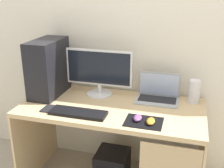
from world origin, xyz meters
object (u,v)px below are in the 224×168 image
object	(u,v)px
mouse_left	(138,118)
cell_phone	(48,108)
keyboard	(78,113)
mouse_right	(151,121)
monitor	(99,72)
pc_tower	(48,68)
speaker	(194,92)
subwoofer	(112,166)
laptop	(158,95)

from	to	relation	value
mouse_left	cell_phone	size ratio (longest dim) A/B	0.74
keyboard	mouse_right	world-z (taller)	mouse_right
monitor	keyboard	xyz separation A→B (m)	(-0.03, -0.40, -0.19)
keyboard	cell_phone	distance (m)	0.26
pc_tower	mouse_right	size ratio (longest dim) A/B	4.92
speaker	cell_phone	bearing A→B (deg)	-157.88
speaker	subwoofer	size ratio (longest dim) A/B	0.70
laptop	mouse_right	bearing A→B (deg)	-88.82
cell_phone	speaker	bearing A→B (deg)	22.12
mouse_right	subwoofer	size ratio (longest dim) A/B	0.35
pc_tower	laptop	xyz separation A→B (m)	(0.91, 0.12, -0.19)
monitor	pc_tower	bearing A→B (deg)	-166.46
monitor	speaker	bearing A→B (deg)	3.54
monitor	cell_phone	bearing A→B (deg)	-126.71
speaker	mouse_left	bearing A→B (deg)	-130.50
keyboard	mouse_right	distance (m)	0.53
keyboard	cell_phone	world-z (taller)	keyboard
mouse_left	subwoofer	distance (m)	0.71
laptop	keyboard	world-z (taller)	laptop
subwoofer	cell_phone	bearing A→B (deg)	-151.27
pc_tower	laptop	size ratio (longest dim) A/B	1.38
pc_tower	keyboard	bearing A→B (deg)	-38.21
keyboard	mouse_left	distance (m)	0.44
monitor	laptop	size ratio (longest dim) A/B	1.65
subwoofer	speaker	bearing A→B (deg)	16.96
laptop	cell_phone	world-z (taller)	laptop
monitor	subwoofer	size ratio (longest dim) A/B	2.08
speaker	keyboard	bearing A→B (deg)	-150.73
mouse_left	mouse_right	distance (m)	0.10
pc_tower	mouse_right	distance (m)	0.99
monitor	mouse_left	xyz separation A→B (m)	(0.41, -0.38, -0.18)
monitor	subwoofer	xyz separation A→B (m)	(0.16, -0.14, -0.80)
pc_tower	laptop	bearing A→B (deg)	7.63
laptop	subwoofer	bearing A→B (deg)	-154.21
keyboard	subwoofer	bearing A→B (deg)	54.83
mouse_left	cell_phone	world-z (taller)	mouse_left
mouse_right	subwoofer	distance (m)	0.76
laptop	cell_phone	xyz separation A→B (m)	(-0.78, -0.41, -0.04)
monitor	laptop	world-z (taller)	monitor
subwoofer	monitor	bearing A→B (deg)	138.06
mouse_left	subwoofer	xyz separation A→B (m)	(-0.25, 0.24, -0.62)
mouse_right	speaker	bearing A→B (deg)	59.06
monitor	mouse_left	distance (m)	0.59
speaker	laptop	bearing A→B (deg)	-174.75
monitor	subwoofer	world-z (taller)	monitor
monitor	laptop	distance (m)	0.52
keyboard	mouse_right	bearing A→B (deg)	-0.54
keyboard	pc_tower	bearing A→B (deg)	141.79
keyboard	mouse_left	size ratio (longest dim) A/B	4.38
monitor	cell_phone	world-z (taller)	monitor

